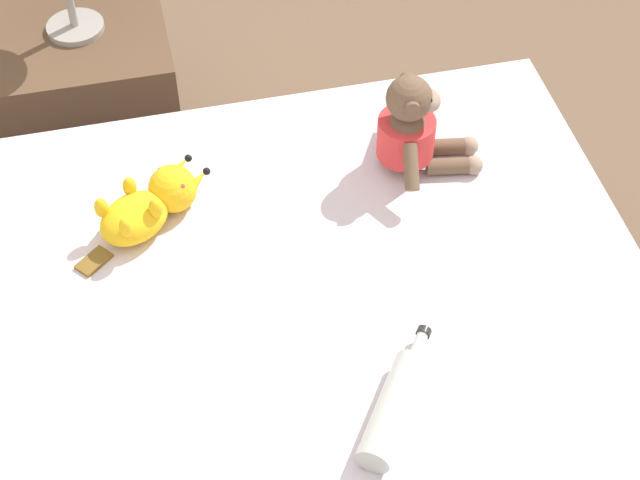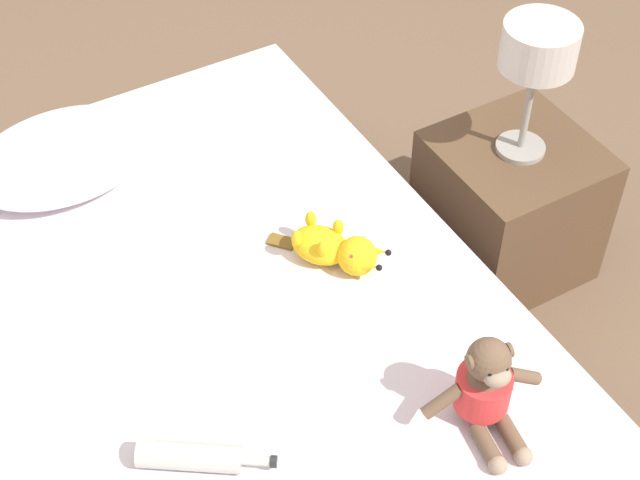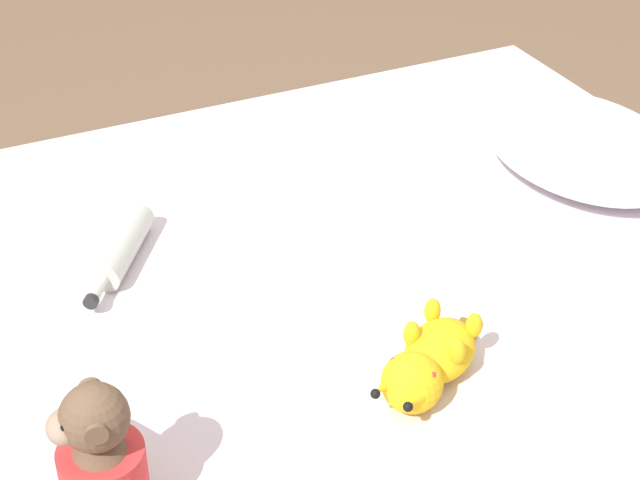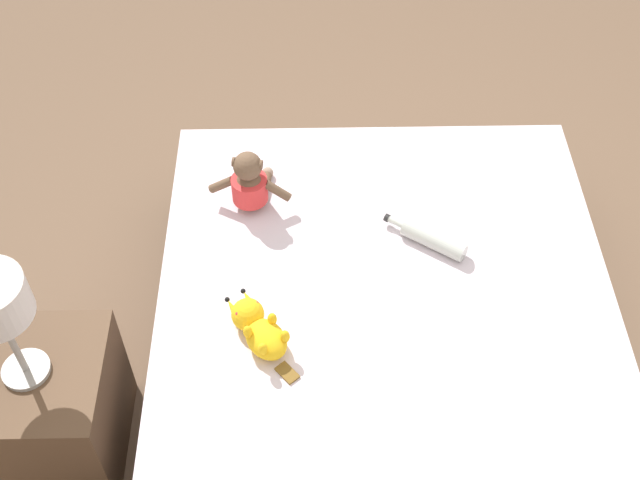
% 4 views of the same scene
% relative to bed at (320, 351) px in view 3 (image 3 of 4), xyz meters
% --- Properties ---
extents(ground_plane, '(16.00, 16.00, 0.00)m').
position_rel_bed_xyz_m(ground_plane, '(0.00, 0.00, -0.22)').
color(ground_plane, brown).
extents(bed, '(1.48, 1.92, 0.44)m').
position_rel_bed_xyz_m(bed, '(0.00, 0.00, 0.00)').
color(bed, '#2D2D33').
rests_on(bed, ground_plane).
extents(pillow, '(0.53, 0.41, 0.12)m').
position_rel_bed_xyz_m(pillow, '(-0.08, 0.67, 0.29)').
color(pillow, white).
rests_on(pillow, bed).
extents(plush_monkey, '(0.29, 0.24, 0.24)m').
position_rel_bed_xyz_m(plush_monkey, '(0.44, -0.55, 0.32)').
color(plush_monkey, brown).
rests_on(plush_monkey, bed).
extents(plush_yellow_creature, '(0.23, 0.30, 0.10)m').
position_rel_bed_xyz_m(plush_yellow_creature, '(0.39, 0.01, 0.27)').
color(plush_yellow_creature, yellow).
rests_on(plush_yellow_creature, bed).
extents(glass_bottle, '(0.27, 0.20, 0.06)m').
position_rel_bed_xyz_m(glass_bottle, '(-0.16, -0.34, 0.26)').
color(glass_bottle, '#B7BCB2').
rests_on(glass_bottle, bed).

